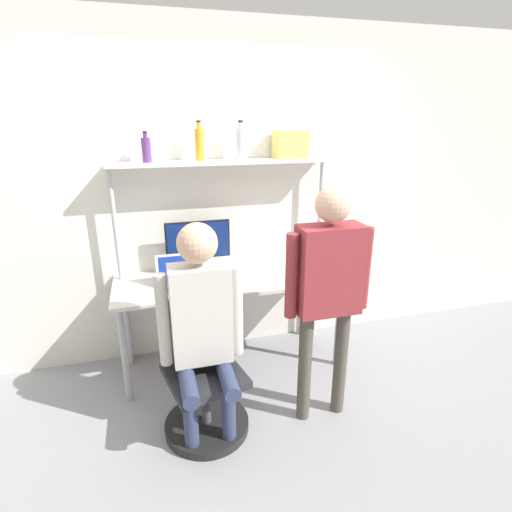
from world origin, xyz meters
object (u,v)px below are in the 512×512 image
(bottle_clear, at_px, (241,143))
(storage_box, at_px, (290,145))
(person_standing, at_px, (328,279))
(person_seated, at_px, (202,318))
(bottle_purple, at_px, (146,149))
(cell_phone, at_px, (213,285))
(laptop, at_px, (180,278))
(bottle_amber, at_px, (200,144))
(office_chair, at_px, (203,391))
(monitor, at_px, (198,244))

(bottle_clear, relative_size, storage_box, 1.17)
(person_standing, height_order, bottle_clear, bottle_clear)
(person_seated, distance_m, bottle_clear, 1.41)
(bottle_clear, height_order, bottle_purple, bottle_clear)
(bottle_clear, distance_m, bottle_purple, 0.70)
(cell_phone, xyz_separation_m, bottle_purple, (-0.40, 0.32, 0.98))
(person_standing, bearing_deg, laptop, 140.66)
(storage_box, bearing_deg, bottle_amber, 180.00)
(cell_phone, height_order, bottle_amber, bottle_amber)
(bottle_amber, bearing_deg, bottle_purple, 180.00)
(person_standing, bearing_deg, bottle_clear, 108.24)
(laptop, xyz_separation_m, office_chair, (0.06, -0.61, -0.57))
(person_seated, bearing_deg, cell_phone, 74.26)
(office_chair, distance_m, storage_box, 1.95)
(person_standing, distance_m, bottle_purple, 1.59)
(bottle_amber, bearing_deg, bottle_clear, 0.00)
(office_chair, distance_m, bottle_clear, 1.82)
(laptop, xyz_separation_m, bottle_purple, (-0.16, 0.27, 0.92))
(bottle_clear, xyz_separation_m, bottle_purple, (-0.70, 0.00, -0.03))
(bottle_purple, height_order, bottle_amber, bottle_amber)
(person_seated, bearing_deg, laptop, 96.02)
(person_seated, height_order, bottle_clear, bottle_clear)
(office_chair, xyz_separation_m, person_standing, (0.81, -0.10, 0.76))
(bottle_clear, bearing_deg, person_seated, -117.38)
(person_standing, height_order, bottle_purple, bottle_purple)
(person_seated, distance_m, bottle_purple, 1.32)
(laptop, relative_size, bottle_purple, 1.55)
(office_chair, height_order, bottle_purple, bottle_purple)
(person_seated, relative_size, storage_box, 5.71)
(bottle_clear, xyz_separation_m, storage_box, (0.40, 0.00, -0.02))
(person_standing, distance_m, bottle_amber, 1.40)
(office_chair, relative_size, person_seated, 0.63)
(monitor, xyz_separation_m, office_chair, (-0.12, -0.85, -0.75))
(bottle_purple, bearing_deg, person_seated, -76.09)
(bottle_clear, bearing_deg, cell_phone, -133.80)
(monitor, xyz_separation_m, bottle_clear, (0.36, 0.02, 0.77))
(monitor, xyz_separation_m, storage_box, (0.77, 0.02, 0.76))
(person_standing, relative_size, bottle_purple, 7.35)
(bottle_clear, distance_m, bottle_amber, 0.32)
(monitor, distance_m, bottle_purple, 0.82)
(cell_phone, height_order, bottle_purple, bottle_purple)
(cell_phone, bearing_deg, person_seated, -105.74)
(monitor, height_order, person_seated, person_seated)
(laptop, relative_size, cell_phone, 2.26)
(person_seated, relative_size, person_standing, 0.88)
(laptop, height_order, bottle_purple, bottle_purple)
(monitor, height_order, storage_box, storage_box)
(monitor, distance_m, bottle_amber, 0.77)
(laptop, bearing_deg, person_seated, -83.98)
(office_chair, distance_m, bottle_amber, 1.76)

